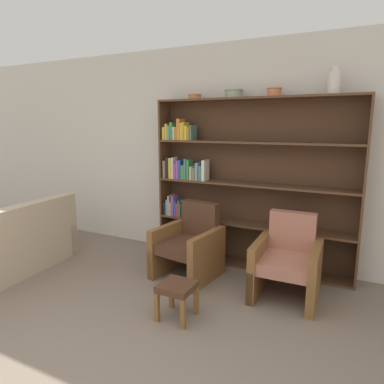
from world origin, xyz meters
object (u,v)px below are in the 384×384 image
at_px(armchair_leather, 190,245).
at_px(armchair_cushioned, 287,261).
at_px(bookshelf, 236,185).
at_px(bowl_terracotta, 195,96).
at_px(couch, 7,248).
at_px(vase_tall, 334,82).
at_px(bowl_stoneware, 234,93).
at_px(bowl_olive, 274,91).
at_px(footstool, 177,291).

bearing_deg(armchair_leather, armchair_cushioned, -171.33).
distance_m(bookshelf, bowl_terracotta, 1.22).
relative_size(bowl_terracotta, couch, 0.11).
bearing_deg(vase_tall, bookshelf, 178.54).
xyz_separation_m(couch, armchair_cushioned, (3.17, 0.88, 0.08)).
bearing_deg(bowl_stoneware, armchair_cushioned, -34.51).
relative_size(armchair_leather, armchair_cushioned, 1.00).
bearing_deg(armchair_leather, bowl_terracotta, -60.96).
relative_size(vase_tall, armchair_leather, 0.34).
bearing_deg(bowl_olive, bookshelf, 176.44).
xyz_separation_m(bookshelf, bowl_olive, (0.43, -0.03, 1.11)).
height_order(bowl_terracotta, bowl_stoneware, bowl_stoneware).
height_order(bookshelf, armchair_cushioned, bookshelf).
bearing_deg(bookshelf, footstool, -91.48).
bearing_deg(couch, bowl_terracotta, -55.30).
distance_m(bookshelf, bowl_olive, 1.19).
height_order(bowl_terracotta, armchair_cushioned, bowl_terracotta).
relative_size(vase_tall, footstool, 0.84).
relative_size(vase_tall, armchair_cushioned, 0.34).
height_order(bowl_olive, armchair_leather, bowl_olive).
bearing_deg(couch, footstool, -93.72).
bearing_deg(footstool, bowl_stoneware, 90.44).
distance_m(bookshelf, footstool, 1.66).
xyz_separation_m(bookshelf, armchair_leather, (-0.35, -0.60, -0.65)).
bearing_deg(bookshelf, vase_tall, -1.46).
bearing_deg(bowl_olive, bowl_stoneware, 180.00).
xyz_separation_m(armchair_leather, armchair_cushioned, (1.13, 0.00, 0.00)).
bearing_deg(vase_tall, armchair_leather, -157.89).
height_order(bowl_terracotta, footstool, bowl_terracotta).
height_order(couch, footstool, couch).
height_order(bowl_olive, footstool, bowl_olive).
height_order(bowl_terracotta, armchair_leather, bowl_terracotta).
relative_size(bookshelf, bowl_olive, 14.16).
height_order(vase_tall, couch, vase_tall).
relative_size(bookshelf, footstool, 7.29).
relative_size(armchair_cushioned, footstool, 2.51).
xyz_separation_m(bowl_terracotta, bowl_stoneware, (0.51, 0.00, 0.02)).
distance_m(armchair_cushioned, footstool, 1.21).
bearing_deg(couch, bowl_olive, -66.47).
distance_m(bowl_olive, armchair_cushioned, 1.88).
bearing_deg(bowl_olive, armchair_cushioned, -58.47).
bearing_deg(armchair_cushioned, bowl_stoneware, -35.51).
bearing_deg(armchair_cushioned, bowl_olive, -59.47).
relative_size(couch, armchair_leather, 1.92).
distance_m(bowl_olive, vase_tall, 0.63).
bearing_deg(footstool, bowl_terracotta, 109.86).
height_order(bowl_stoneware, armchair_cushioned, bowl_stoneware).
height_order(vase_tall, armchair_leather, vase_tall).
height_order(bookshelf, vase_tall, vase_tall).
bearing_deg(vase_tall, armchair_cushioned, -115.62).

